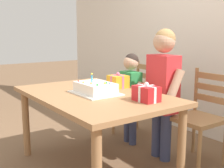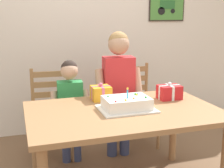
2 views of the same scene
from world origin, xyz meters
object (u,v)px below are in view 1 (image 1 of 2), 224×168
at_px(gift_box_beside_cake, 118,81).
at_px(child_older, 163,81).
at_px(birthday_cake, 95,88).
at_px(child_younger, 130,90).
at_px(dining_table, 94,103).
at_px(chair_left, 137,99).
at_px(gift_box_red_large, 146,93).
at_px(chair_right, 200,117).

height_order(gift_box_beside_cake, child_older, child_older).
height_order(birthday_cake, child_younger, child_younger).
height_order(birthday_cake, gift_box_beside_cake, birthday_cake).
height_order(dining_table, birthday_cake, birthday_cake).
xyz_separation_m(birthday_cake, gift_box_beside_cake, (-0.12, 0.35, 0.01)).
height_order(birthday_cake, chair_left, birthday_cake).
height_order(gift_box_red_large, chair_left, chair_left).
xyz_separation_m(dining_table, child_younger, (-0.32, 0.68, -0.01)).
relative_size(gift_box_red_large, chair_left, 0.22).
xyz_separation_m(dining_table, child_older, (0.19, 0.68, 0.15)).
relative_size(chair_left, chair_right, 1.00).
xyz_separation_m(chair_left, chair_right, (0.95, 0.00, 0.00)).
height_order(chair_left, child_younger, child_younger).
bearing_deg(gift_box_beside_cake, birthday_cake, -71.26).
bearing_deg(chair_left, child_younger, -56.83).
distance_m(dining_table, child_older, 0.73).
relative_size(gift_box_beside_cake, chair_right, 0.19).
distance_m(chair_right, child_younger, 0.84).
bearing_deg(child_younger, gift_box_red_large, -31.69).
bearing_deg(birthday_cake, child_older, 76.49).
bearing_deg(child_younger, birthday_cake, -63.91).
bearing_deg(birthday_cake, gift_box_beside_cake, 108.74).
distance_m(gift_box_red_large, chair_right, 0.81).
xyz_separation_m(birthday_cake, child_older, (0.17, 0.69, 0.02)).
bearing_deg(chair_right, birthday_cake, -116.03).
distance_m(dining_table, gift_box_red_large, 0.55).
relative_size(birthday_cake, chair_left, 0.48).
height_order(dining_table, chair_left, chair_left).
bearing_deg(birthday_cake, child_younger, 116.09).
height_order(gift_box_red_large, child_younger, child_younger).
distance_m(gift_box_beside_cake, child_younger, 0.44).
xyz_separation_m(gift_box_beside_cake, chair_left, (-0.38, 0.58, -0.33)).
bearing_deg(chair_right, gift_box_red_large, -88.04).
distance_m(birthday_cake, child_younger, 0.78).
bearing_deg(child_younger, dining_table, -65.28).
distance_m(birthday_cake, chair_left, 1.10).
bearing_deg(chair_right, chair_left, -180.00).
relative_size(dining_table, chair_right, 1.67).
relative_size(chair_left, child_younger, 0.88).
distance_m(dining_table, birthday_cake, 0.14).
height_order(birthday_cake, child_older, child_older).
relative_size(chair_right, child_younger, 0.88).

